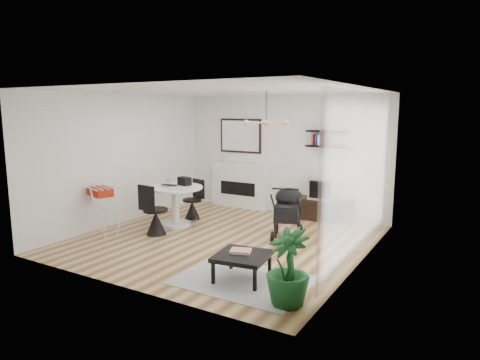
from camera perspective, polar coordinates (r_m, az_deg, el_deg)
The scene contains 25 objects.
floor at distance 7.99m, azimuth -2.17°, elevation -7.92°, with size 5.00×5.00×0.00m, color brown.
ceiling at distance 7.64m, azimuth -2.30°, elevation 11.80°, with size 5.00×5.00×0.00m, color white.
wall_back at distance 9.88m, azimuth 5.64°, elevation 3.38°, with size 5.00×5.00×0.00m, color white.
wall_left at distance 9.29m, azimuth -15.34°, elevation 2.70°, with size 5.00×5.00×0.00m, color white.
wall_right at distance 6.70m, azimuth 16.06°, elevation 0.20°, with size 5.00×5.00×0.00m, color white.
sheer_curtain at distance 6.92m, azimuth 15.68°, elevation 0.49°, with size 0.04×3.60×2.60m, color white.
fireplace at distance 10.41m, azimuth -0.09°, elevation 0.04°, with size 1.50×0.17×2.16m.
shelf_lower at distance 9.33m, azimuth 11.51°, elevation 4.42°, with size 0.90×0.25×0.04m, color black.
shelf_upper at distance 9.30m, azimuth 11.58°, elevation 6.38°, with size 0.90×0.25×0.04m, color black.
pendant_lamp at distance 7.55m, azimuth 3.49°, elevation 7.65°, with size 0.90×0.90×0.10m, color tan, non-canonical shape.
tv_console at distance 9.45m, azimuth 11.04°, elevation -3.90°, with size 1.25×0.44×0.47m, color black.
crt_tv at distance 9.35m, azimuth 11.02°, elevation -1.10°, with size 0.53×0.47×0.47m.
dining_table at distance 8.88m, azimuth -8.62°, elevation -2.65°, with size 1.12×1.12×0.82m.
laptop at distance 8.86m, azimuth -9.59°, elevation -0.77°, with size 0.36×0.23×0.03m, color black.
black_bag at distance 8.95m, azimuth -7.41°, elevation -0.15°, with size 0.28×0.17×0.17m, color black.
newspaper at distance 8.57m, azimuth -8.19°, elevation -1.13°, with size 0.35×0.29×0.01m, color silver.
drinking_glass at distance 9.12m, azimuth -9.52°, elevation -0.23°, with size 0.06×0.06×0.11m, color white.
chair_far at distance 9.46m, azimuth -6.30°, elevation -3.53°, with size 0.44×0.45×0.86m.
chair_near at distance 8.36m, azimuth -11.27°, elevation -5.11°, with size 0.48×0.49×0.99m.
drying_rack at distance 8.62m, azimuth -17.69°, elevation -3.69°, with size 0.78×0.76×0.94m.
stroller at distance 8.03m, azimuth 6.38°, elevation -4.58°, with size 0.75×0.94×1.05m.
rug at distance 6.16m, azimuth 0.42°, elevation -13.24°, with size 1.83×1.32×0.01m, color #AEAEAE.
coffee_table at distance 6.08m, azimuth 0.30°, elevation -10.21°, with size 0.80×0.80×0.37m.
magazines at distance 6.13m, azimuth 0.07°, elevation -9.45°, with size 0.28×0.22×0.04m, color #E23D38.
potted_plant at distance 5.33m, azimuth 6.37°, elevation -11.52°, with size 0.54×0.54×0.96m, color #17501F.
Camera 1 is at (4.13, -6.42, 2.38)m, focal length 32.00 mm.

